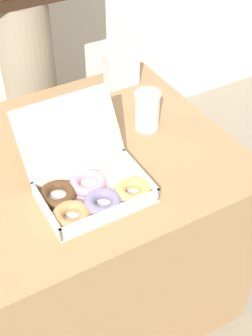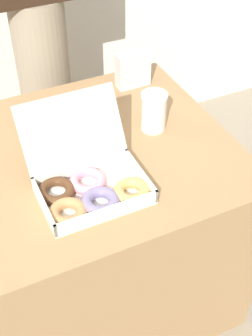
{
  "view_description": "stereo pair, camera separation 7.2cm",
  "coord_description": "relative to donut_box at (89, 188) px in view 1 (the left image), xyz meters",
  "views": [
    {
      "loc": [
        -0.43,
        -1.01,
        1.62
      ],
      "look_at": [
        0.04,
        -0.19,
        0.78
      ],
      "focal_mm": 50.0,
      "sensor_mm": 36.0,
      "label": 1
    },
    {
      "loc": [
        -0.36,
        -1.05,
        1.62
      ],
      "look_at": [
        0.04,
        -0.19,
        0.78
      ],
      "focal_mm": 50.0,
      "sensor_mm": 36.0,
      "label": 2
    }
  ],
  "objects": [
    {
      "name": "ground_plane",
      "position": [
        0.07,
        0.18,
        -0.75
      ],
      "size": [
        14.0,
        14.0,
        0.0
      ],
      "primitive_type": "plane",
      "color": "gray"
    },
    {
      "name": "table",
      "position": [
        0.07,
        0.18,
        -0.39
      ],
      "size": [
        0.89,
        0.78,
        0.71
      ],
      "color": "#99754C",
      "rests_on": "ground_plane"
    },
    {
      "name": "donut_box",
      "position": [
        0.0,
        0.0,
        0.0
      ],
      "size": [
        0.32,
        0.32,
        0.22
      ],
      "color": "white",
      "rests_on": "table"
    },
    {
      "name": "coffee_cup",
      "position": [
        0.3,
        0.2,
        0.03
      ],
      "size": [
        0.08,
        0.08,
        0.13
      ],
      "color": "silver",
      "rests_on": "table"
    },
    {
      "name": "napkin_holder",
      "position": [
        0.36,
        0.46,
        0.03
      ],
      "size": [
        0.12,
        0.05,
        0.13
      ],
      "color": "silver",
      "rests_on": "table"
    },
    {
      "name": "person_customer",
      "position": [
        0.11,
        0.79,
        0.21
      ],
      "size": [
        0.38,
        0.21,
        1.76
      ],
      "color": "gray",
      "rests_on": "ground_plane"
    }
  ]
}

